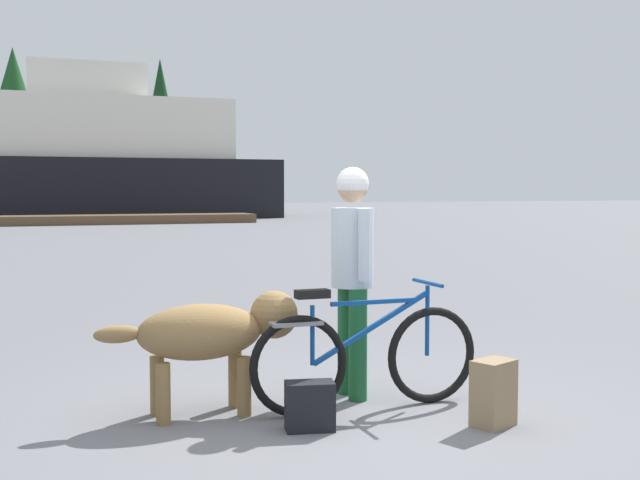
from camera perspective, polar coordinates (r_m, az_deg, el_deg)
name	(u,v)px	position (r m, az deg, el deg)	size (l,w,h in m)	color
ground_plane	(337,421)	(5.55, 1.23, -12.92)	(160.00, 160.00, 0.00)	slate
bicycle	(366,356)	(5.73, 3.31, -8.38)	(1.76, 0.44, 0.91)	black
person_cyclist	(352,259)	(5.98, 2.35, -1.35)	(0.32, 0.53, 1.75)	#19592D
dog	(213,333)	(5.63, -7.75, -6.64)	(1.43, 0.46, 0.85)	olive
backpack	(493,393)	(5.50, 12.39, -10.73)	(0.28, 0.20, 0.45)	#8C7251
handbag_pannier	(310,406)	(5.31, -0.74, -11.87)	(0.32, 0.18, 0.32)	black
dock_pier	(102,220)	(36.81, -15.45, 1.43)	(13.76, 2.27, 0.40)	brown
ferry_boat	(40,161)	(44.91, -19.52, 5.41)	(24.82, 8.44, 8.74)	black
pine_tree_center	(14,105)	(56.72, -21.20, 9.06)	(4.37, 4.37, 10.90)	#4C331E
pine_tree_far_right	(161,117)	(60.68, -11.41, 8.66)	(3.39, 3.39, 11.23)	#4C331E
pine_tree_mid_back	(105,126)	(65.94, -15.21, 7.93)	(3.23, 3.23, 9.87)	#4C331E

